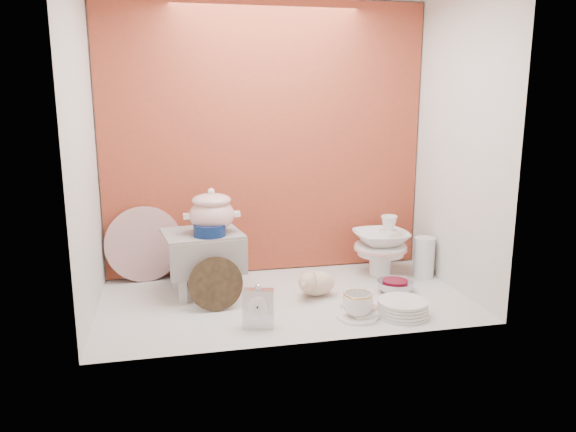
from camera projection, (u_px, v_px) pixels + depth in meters
name	position (u px, v px, depth m)	size (l,w,h in m)	color
ground	(285.00, 299.00, 2.75)	(1.80, 1.80, 0.00)	silver
niche_shell	(277.00, 108.00, 2.72)	(1.86, 1.03, 1.53)	#A53B29
step_stool	(203.00, 263.00, 2.81)	(0.38, 0.33, 0.32)	silver
soup_tureen	(212.00, 211.00, 2.74)	(0.27, 0.27, 0.23)	white
cobalt_bowl	(210.00, 230.00, 2.70)	(0.16, 0.16, 0.06)	#0A1F51
floral_platter	(144.00, 244.00, 2.98)	(0.41, 0.05, 0.41)	silver
blue_white_vase	(192.00, 259.00, 2.98)	(0.24, 0.24, 0.25)	silver
lacquer_tray	(216.00, 284.00, 2.60)	(0.26, 0.08, 0.25)	black
mantel_clock	(258.00, 307.00, 2.40)	(0.13, 0.05, 0.20)	silver
plush_pig	(317.00, 283.00, 2.78)	(0.23, 0.16, 0.14)	#D1B093
teacup_saucer	(357.00, 317.00, 2.52)	(0.19, 0.19, 0.01)	white
gold_rim_teacup	(358.00, 304.00, 2.51)	(0.14, 0.14, 0.11)	white
lattice_dish	(366.00, 310.00, 2.58)	(0.19, 0.19, 0.03)	white
dinner_plate_stack	(402.00, 308.00, 2.54)	(0.24, 0.24, 0.07)	white
crystal_bowl	(395.00, 287.00, 2.84)	(0.19, 0.19, 0.06)	silver
clear_glass_vase	(424.00, 257.00, 3.07)	(0.11, 0.11, 0.22)	silver
porcelain_tower	(381.00, 245.00, 3.09)	(0.30, 0.30, 0.34)	white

